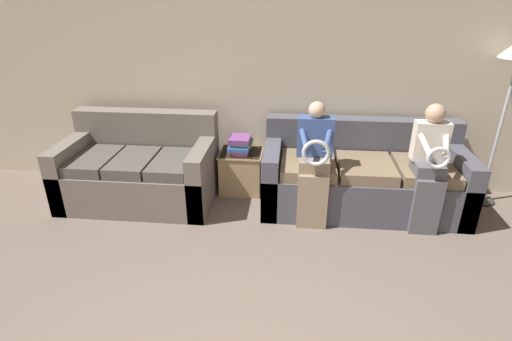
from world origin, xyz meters
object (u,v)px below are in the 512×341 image
child_left_seated (314,161)px  couch_main (362,178)px  side_shelf (241,170)px  book_stack (240,144)px  couch_side (141,171)px  child_right_seated (429,164)px

child_left_seated → couch_main: bearing=34.8°
side_shelf → book_stack: book_stack is taller
book_stack → side_shelf: bearing=56.8°
couch_side → book_stack: couch_side is taller
child_right_seated → couch_main: bearing=145.6°
couch_side → book_stack: bearing=15.6°
child_left_seated → book_stack: 0.96m
child_right_seated → book_stack: bearing=162.6°
couch_main → side_shelf: couch_main is taller
couch_side → couch_main: bearing=1.9°
couch_main → couch_side: (-2.31, -0.08, 0.00)m
side_shelf → book_stack: bearing=-123.2°
child_left_seated → side_shelf: (-0.76, 0.57, -0.39)m
child_left_seated → side_shelf: size_ratio=2.51×
couch_main → couch_side: couch_side is taller
couch_side → child_right_seated: size_ratio=1.32×
child_right_seated → side_shelf: bearing=162.3°
couch_main → child_left_seated: child_left_seated is taller
couch_main → child_right_seated: (0.51, -0.35, 0.33)m
side_shelf → book_stack: size_ratio=1.49×
couch_side → child_right_seated: (2.82, -0.28, 0.33)m
couch_side → child_right_seated: bearing=-5.6°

